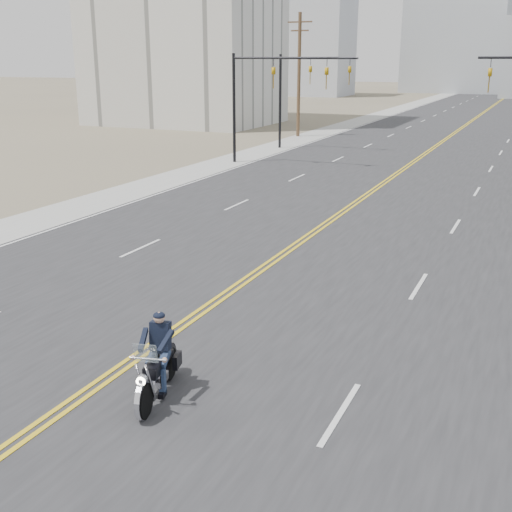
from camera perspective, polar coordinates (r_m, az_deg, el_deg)
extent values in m
cube|color=#303033|center=(77.36, 18.60, 11.28)|extent=(20.00, 200.00, 0.01)
cube|color=#A5A5A0|center=(79.38, 10.18, 12.01)|extent=(3.00, 200.00, 0.01)
cylinder|color=black|center=(43.19, -1.97, 12.93)|extent=(0.20, 0.20, 7.00)
cylinder|color=black|center=(41.66, 2.51, 17.18)|extent=(7.00, 0.14, 0.14)
imported|color=#BF8C0C|center=(41.93, 1.58, 16.30)|extent=(0.21, 0.26, 1.30)
imported|color=#BF8C0C|center=(40.70, 6.31, 16.19)|extent=(0.21, 0.26, 1.30)
imported|color=#BF8C0C|center=(38.81, 20.10, 15.27)|extent=(0.21, 0.26, 1.30)
cylinder|color=black|center=(50.48, 2.15, 13.52)|extent=(0.20, 0.20, 7.00)
cylinder|color=black|center=(49.33, 5.57, 17.09)|extent=(6.00, 0.14, 0.14)
imported|color=#BF8C0C|center=(49.53, 4.87, 16.36)|extent=(0.21, 0.26, 1.30)
imported|color=#BF8C0C|center=(48.61, 8.34, 16.24)|extent=(0.21, 0.26, 1.30)
cylinder|color=brown|center=(58.40, 3.84, 15.69)|extent=(0.30, 0.30, 10.50)
cube|color=brown|center=(58.47, 3.93, 20.05)|extent=(2.20, 0.12, 0.12)
cube|color=brown|center=(58.44, 3.91, 19.36)|extent=(1.60, 0.12, 0.12)
cube|color=#B7BCC6|center=(129.12, 5.07, 18.92)|extent=(14.00, 12.00, 22.00)
cube|color=#ADB2B7|center=(148.16, 17.44, 18.77)|extent=(20.00, 15.00, 26.00)
cube|color=#ADB2B7|center=(148.47, 1.33, 17.56)|extent=(12.00, 12.00, 16.00)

